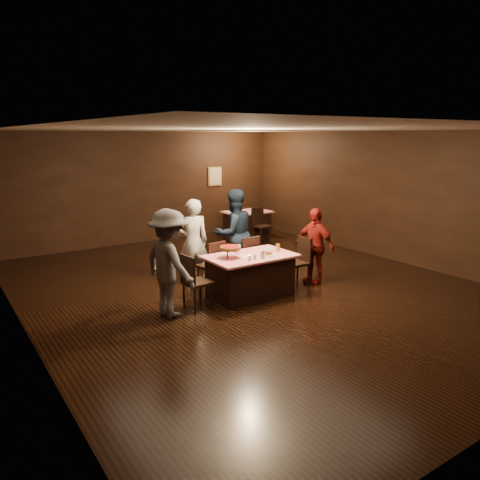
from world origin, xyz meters
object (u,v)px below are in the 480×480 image
(chair_far_right, at_px, (245,259))
(diner_white_jacket, at_px, (193,242))
(plate_empty, at_px, (269,249))
(chair_end_right, at_px, (296,262))
(glass_amber, at_px, (278,248))
(diner_navy_hoodie, at_px, (234,233))
(pizza_stand, at_px, (230,248))
(glass_front_left, at_px, (263,254))
(main_table, at_px, (250,276))
(chair_back_near, at_px, (262,225))
(chair_back_far, at_px, (236,218))
(glass_back, at_px, (239,249))
(chair_end_left, at_px, (197,281))
(diner_red_shirt, at_px, (314,246))
(back_table, at_px, (247,224))
(chair_far_left, at_px, (210,265))
(diner_grey_knit, at_px, (169,263))

(chair_far_right, distance_m, diner_white_jacket, 1.09)
(plate_empty, bearing_deg, diner_white_jacket, 133.81)
(chair_end_right, bearing_deg, plate_empty, -101.36)
(chair_far_right, distance_m, chair_end_right, 1.03)
(glass_amber, bearing_deg, diner_navy_hoodie, 98.20)
(pizza_stand, xyz_separation_m, glass_front_left, (0.45, -0.35, -0.11))
(main_table, distance_m, chair_back_near, 4.47)
(chair_far_right, distance_m, glass_amber, 0.90)
(chair_far_right, bearing_deg, chair_back_far, -124.48)
(glass_front_left, relative_size, glass_back, 1.00)
(chair_end_left, xyz_separation_m, glass_back, (1.05, 0.30, 0.37))
(chair_back_far, xyz_separation_m, diner_navy_hoodie, (-2.41, -3.57, 0.44))
(pizza_stand, distance_m, plate_empty, 0.97)
(glass_front_left, distance_m, glass_amber, 0.60)
(diner_red_shirt, bearing_deg, plate_empty, -113.95)
(diner_navy_hoodie, bearing_deg, diner_red_shirt, 133.82)
(chair_far_right, relative_size, chair_back_near, 1.00)
(diner_white_jacket, xyz_separation_m, pizza_stand, (0.10, -1.20, 0.10))
(chair_far_right, bearing_deg, glass_amber, 100.85)
(chair_end_left, bearing_deg, back_table, -48.43)
(chair_back_far, xyz_separation_m, diner_white_jacket, (-3.33, -3.51, 0.37))
(diner_white_jacket, relative_size, plate_empty, 6.80)
(chair_far_left, xyz_separation_m, plate_empty, (0.95, -0.60, 0.30))
(chair_end_right, relative_size, diner_red_shirt, 0.63)
(main_table, height_order, diner_navy_hoodie, diner_navy_hoodie)
(back_table, bearing_deg, pizza_stand, -128.25)
(chair_back_near, height_order, pizza_stand, pizza_stand)
(diner_red_shirt, bearing_deg, diner_white_jacket, -134.63)
(diner_red_shirt, bearing_deg, pizza_stand, -104.94)
(diner_grey_knit, relative_size, glass_front_left, 12.60)
(diner_white_jacket, bearing_deg, chair_end_right, 154.49)
(diner_white_jacket, distance_m, diner_navy_hoodie, 0.93)
(diner_red_shirt, distance_m, glass_back, 1.60)
(chair_far_right, relative_size, glass_back, 6.79)
(back_table, xyz_separation_m, pizza_stand, (-3.23, -4.10, 0.57))
(chair_far_left, height_order, chair_end_right, same)
(chair_far_right, bearing_deg, plate_empty, 100.85)
(plate_empty, xyz_separation_m, glass_back, (-0.60, 0.15, 0.06))
(chair_back_far, xyz_separation_m, pizza_stand, (-3.23, -4.70, 0.48))
(pizza_stand, bearing_deg, chair_far_left, 90.00)
(chair_far_left, distance_m, pizza_stand, 0.85)
(main_table, bearing_deg, pizza_stand, 172.87)
(chair_back_far, height_order, glass_back, chair_back_far)
(main_table, height_order, chair_end_left, chair_end_left)
(chair_far_left, bearing_deg, glass_front_left, 103.27)
(back_table, xyz_separation_m, chair_end_right, (-1.73, -4.15, 0.09))
(glass_front_left, bearing_deg, chair_far_right, 71.57)
(diner_red_shirt, xyz_separation_m, glass_front_left, (-1.46, -0.24, 0.08))
(diner_red_shirt, xyz_separation_m, pizza_stand, (-1.91, 0.11, 0.20))
(glass_front_left, bearing_deg, chair_back_far, 61.15)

